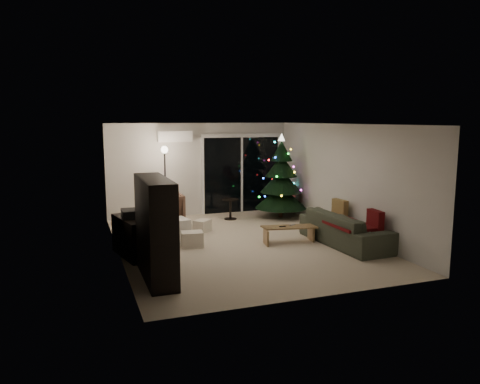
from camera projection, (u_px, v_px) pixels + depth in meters
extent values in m
plane|color=beige|center=(240.00, 243.00, 9.91)|extent=(6.50, 6.50, 0.00)
plane|color=white|center=(240.00, 124.00, 9.52)|extent=(6.50, 6.50, 0.00)
cube|color=silver|center=(200.00, 169.00, 12.74)|extent=(5.00, 0.02, 2.50)
cube|color=silver|center=(317.00, 215.00, 6.70)|extent=(5.00, 0.02, 2.50)
cube|color=silver|center=(117.00, 191.00, 8.88)|extent=(0.02, 6.50, 2.50)
cube|color=silver|center=(344.00, 180.00, 10.55)|extent=(0.02, 6.50, 2.50)
cube|color=black|center=(242.00, 175.00, 13.15)|extent=(2.20, 0.02, 2.10)
cube|color=white|center=(175.00, 137.00, 12.25)|extent=(0.90, 0.22, 0.28)
cube|color=#3F3833|center=(236.00, 210.00, 13.81)|extent=(2.60, 1.00, 0.10)
cube|color=white|center=(231.00, 190.00, 14.09)|extent=(2.20, 0.06, 1.00)
cube|color=black|center=(133.00, 237.00, 8.93)|extent=(0.70, 1.27, 0.75)
cube|color=black|center=(132.00, 214.00, 8.86)|extent=(0.38, 0.45, 0.16)
imported|color=brown|center=(161.00, 211.00, 11.07)|extent=(0.95, 0.98, 0.89)
cube|color=white|center=(175.00, 230.00, 10.12)|extent=(0.62, 0.62, 0.47)
cube|color=white|center=(192.00, 239.00, 9.61)|extent=(0.48, 0.39, 0.31)
cube|color=white|center=(202.00, 226.00, 10.94)|extent=(0.48, 0.48, 0.27)
cylinder|color=black|center=(230.00, 209.00, 12.24)|extent=(0.50, 0.50, 0.54)
cylinder|color=black|center=(165.00, 186.00, 11.77)|extent=(0.30, 0.30, 1.88)
imported|color=black|center=(346.00, 229.00, 9.78)|extent=(1.01, 2.35, 0.67)
cube|color=#5F0E06|center=(342.00, 222.00, 9.72)|extent=(0.72, 1.66, 0.06)
cube|color=olive|center=(340.00, 209.00, 10.42)|extent=(0.17, 0.45, 0.44)
cube|color=#5F0E06|center=(375.00, 221.00, 9.22)|extent=(0.16, 0.45, 0.44)
cube|color=black|center=(283.00, 226.00, 9.86)|extent=(0.14, 0.04, 0.02)
cube|color=slate|center=(292.00, 225.00, 9.99)|extent=(0.14, 0.08, 0.02)
cone|color=black|center=(281.00, 176.00, 12.38)|extent=(1.79, 1.79, 2.23)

